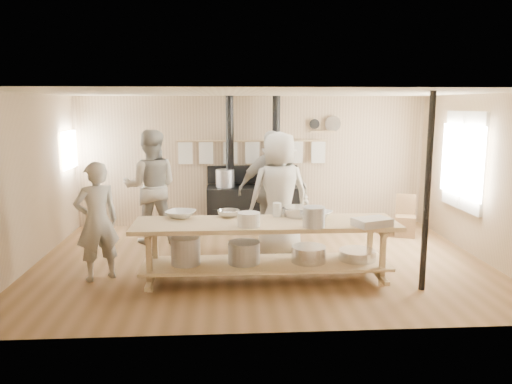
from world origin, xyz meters
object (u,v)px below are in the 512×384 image
(prep_table, at_px, (265,245))
(cook_by_window, at_px, (279,186))
(roasting_pan, at_px, (372,222))
(stove, at_px, (253,203))
(cook_far_left, at_px, (97,221))
(cook_left, at_px, (151,187))
(cook_center, at_px, (279,194))
(cook_right, at_px, (273,190))
(chair, at_px, (405,224))

(prep_table, xyz_separation_m, cook_by_window, (0.48, 2.65, 0.39))
(roasting_pan, bearing_deg, stove, 112.47)
(roasting_pan, bearing_deg, cook_far_left, 171.34)
(cook_left, xyz_separation_m, cook_center, (2.17, -0.91, 0.00))
(roasting_pan, bearing_deg, cook_right, 119.91)
(prep_table, relative_size, cook_far_left, 2.16)
(prep_table, height_order, chair, prep_table)
(cook_far_left, height_order, chair, cook_far_left)
(cook_far_left, relative_size, chair, 2.16)
(stove, bearing_deg, cook_far_left, -129.85)
(cook_center, relative_size, cook_by_window, 1.11)
(cook_right, distance_m, chair, 2.75)
(cook_center, bearing_deg, cook_right, -93.27)
(prep_table, distance_m, cook_center, 1.37)
(cook_far_left, height_order, cook_right, cook_right)
(cook_left, bearing_deg, chair, 178.14)
(chair, bearing_deg, cook_left, -159.93)
(cook_left, height_order, cook_center, cook_center)
(cook_center, xyz_separation_m, chair, (2.49, 1.04, -0.78))
(cook_by_window, bearing_deg, stove, 164.65)
(cook_center, height_order, roasting_pan, cook_center)
(cook_far_left, distance_m, chair, 5.56)
(stove, distance_m, cook_right, 1.49)
(cook_left, distance_m, chair, 4.73)
(cook_left, xyz_separation_m, chair, (4.66, 0.13, -0.78))
(cook_far_left, distance_m, cook_left, 1.98)
(cook_far_left, xyz_separation_m, chair, (5.14, 2.04, -0.61))
(cook_center, relative_size, chair, 2.61)
(cook_by_window, bearing_deg, cook_far_left, -116.85)
(stove, xyz_separation_m, chair, (2.81, -0.74, -0.29))
(prep_table, distance_m, cook_left, 2.87)
(stove, distance_m, cook_by_window, 0.71)
(stove, bearing_deg, roasting_pan, -67.53)
(cook_left, bearing_deg, cook_center, 153.84)
(chair, bearing_deg, stove, -176.28)
(prep_table, distance_m, cook_far_left, 2.35)
(cook_left, bearing_deg, roasting_pan, 139.09)
(cook_far_left, xyz_separation_m, roasting_pan, (3.71, -0.56, 0.07))
(roasting_pan, bearing_deg, chair, 61.27)
(cook_left, distance_m, cook_right, 2.17)
(cook_center, bearing_deg, prep_table, 62.85)
(cook_left, relative_size, chair, 2.60)
(cook_far_left, relative_size, cook_right, 0.83)
(prep_table, relative_size, cook_center, 1.79)
(cook_far_left, height_order, cook_left, cook_left)
(prep_table, height_order, cook_right, cook_right)
(cook_left, bearing_deg, cook_right, 162.68)
(chair, relative_size, roasting_pan, 1.64)
(cook_by_window, bearing_deg, cook_left, -145.42)
(cook_center, xyz_separation_m, roasting_pan, (1.06, -1.57, -0.10))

